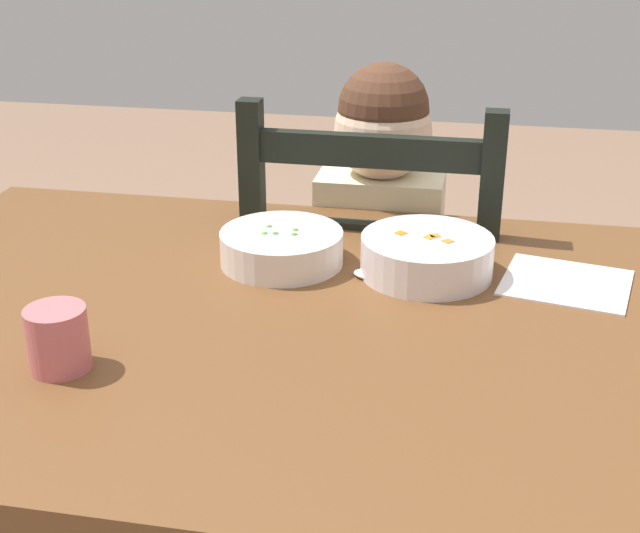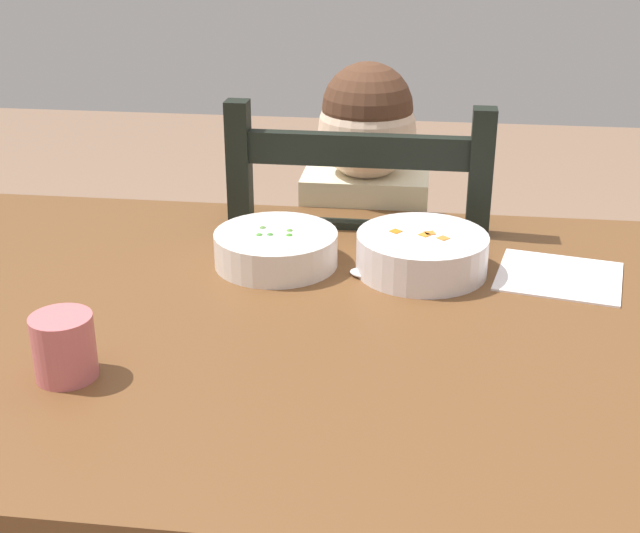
# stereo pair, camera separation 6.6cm
# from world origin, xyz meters

# --- Properties ---
(dining_table) EXTENTS (1.24, 0.83, 0.74)m
(dining_table) POSITION_xyz_m (0.00, 0.00, 0.63)
(dining_table) COLOR brown
(dining_table) RESTS_ON ground
(dining_chair) EXTENTS (0.42, 0.42, 0.94)m
(dining_chair) POSITION_xyz_m (0.05, 0.46, 0.46)
(dining_chair) COLOR black
(dining_chair) RESTS_ON ground
(child_figure) EXTENTS (0.32, 0.31, 0.98)m
(child_figure) POSITION_xyz_m (0.05, 0.46, 0.65)
(child_figure) COLOR beige
(child_figure) RESTS_ON ground
(bowl_of_peas) EXTENTS (0.18, 0.18, 0.05)m
(bowl_of_peas) POSITION_xyz_m (-0.05, 0.16, 0.77)
(bowl_of_peas) COLOR white
(bowl_of_peas) RESTS_ON dining_table
(bowl_of_carrots) EXTENTS (0.19, 0.19, 0.06)m
(bowl_of_carrots) POSITION_xyz_m (0.16, 0.16, 0.77)
(bowl_of_carrots) COLOR white
(bowl_of_carrots) RESTS_ON dining_table
(spoon) EXTENTS (0.13, 0.07, 0.01)m
(spoon) POSITION_xyz_m (0.10, 0.13, 0.74)
(spoon) COLOR silver
(spoon) RESTS_ON dining_table
(drinking_cup) EXTENTS (0.07, 0.07, 0.07)m
(drinking_cup) POSITION_xyz_m (-0.23, -0.18, 0.78)
(drinking_cup) COLOR #CF696E
(drinking_cup) RESTS_ON dining_table
(paper_napkin) EXTENTS (0.20, 0.18, 0.00)m
(paper_napkin) POSITION_xyz_m (0.35, 0.17, 0.74)
(paper_napkin) COLOR white
(paper_napkin) RESTS_ON dining_table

